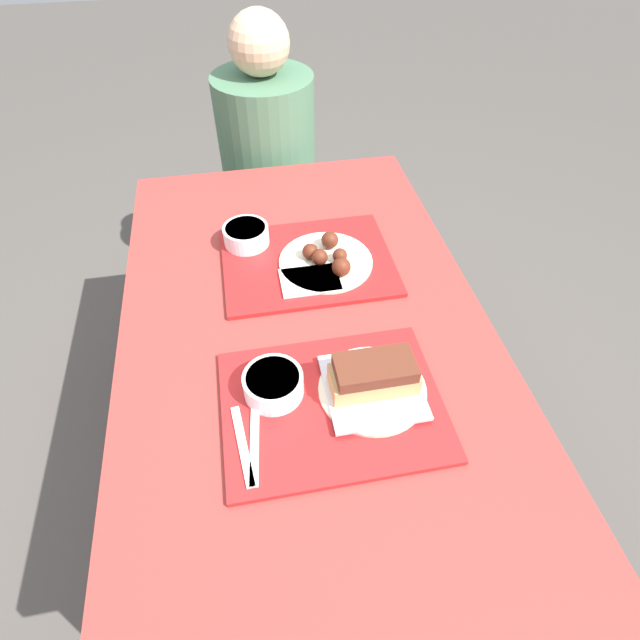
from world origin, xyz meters
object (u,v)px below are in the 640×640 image
at_px(person_seated_across, 267,137).
at_px(tray_far, 308,262).
at_px(tray_near, 332,405).
at_px(wings_plate_far, 327,258).
at_px(brisket_sandwich_plate, 373,381).
at_px(bowl_coleslaw_far, 246,234).
at_px(bowl_coleslaw_near, 273,384).

bearing_deg(person_seated_across, tray_far, -87.76).
height_order(tray_near, wings_plate_far, wings_plate_far).
bearing_deg(brisket_sandwich_plate, tray_near, -169.53).
bearing_deg(brisket_sandwich_plate, person_seated_across, 94.38).
height_order(brisket_sandwich_plate, bowl_coleslaw_far, brisket_sandwich_plate).
xyz_separation_m(tray_near, brisket_sandwich_plate, (0.08, 0.02, 0.04)).
bearing_deg(bowl_coleslaw_near, tray_near, -23.80).
bearing_deg(tray_far, bowl_coleslaw_near, -108.88).
relative_size(tray_far, bowl_coleslaw_near, 3.62).
xyz_separation_m(bowl_coleslaw_near, wings_plate_far, (0.18, 0.37, -0.01)).
bearing_deg(wings_plate_far, tray_far, 156.60).
bearing_deg(brisket_sandwich_plate, bowl_coleslaw_far, 111.45).
distance_m(tray_far, bowl_coleslaw_far, 0.18).
relative_size(wings_plate_far, person_seated_across, 0.34).
distance_m(tray_near, wings_plate_far, 0.43).
relative_size(bowl_coleslaw_near, person_seated_across, 0.17).
height_order(tray_near, brisket_sandwich_plate, brisket_sandwich_plate).
bearing_deg(bowl_coleslaw_far, tray_near, -77.30).
distance_m(bowl_coleslaw_near, wings_plate_far, 0.41).
xyz_separation_m(tray_far, wings_plate_far, (0.05, -0.02, 0.02)).
bearing_deg(person_seated_across, brisket_sandwich_plate, -85.62).
bearing_deg(wings_plate_far, brisket_sandwich_plate, -88.16).
relative_size(brisket_sandwich_plate, bowl_coleslaw_far, 1.82).
distance_m(tray_far, wings_plate_far, 0.06).
height_order(tray_far, person_seated_across, person_seated_across).
relative_size(brisket_sandwich_plate, wings_plate_far, 0.91).
bearing_deg(tray_near, wings_plate_far, 80.32).
bearing_deg(wings_plate_far, bowl_coleslaw_far, 147.84).
xyz_separation_m(brisket_sandwich_plate, wings_plate_far, (-0.01, 0.40, -0.02)).
relative_size(tray_near, wings_plate_far, 1.81).
relative_size(tray_far, bowl_coleslaw_far, 3.62).
xyz_separation_m(bowl_coleslaw_far, wings_plate_far, (0.19, -0.12, -0.01)).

